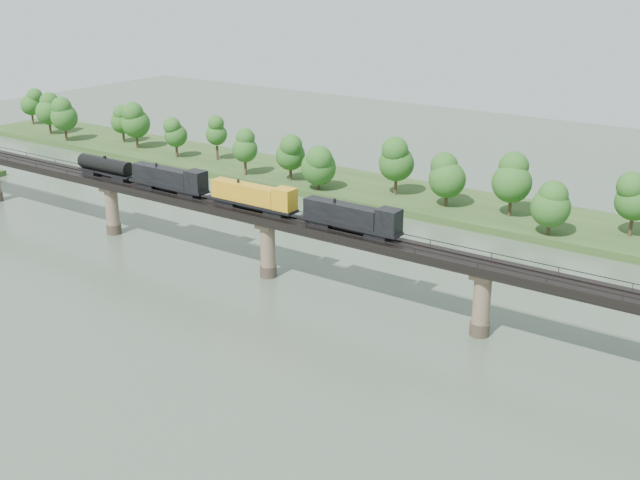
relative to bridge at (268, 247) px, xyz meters
The scene contains 6 objects.
ground 30.49m from the bridge, 90.00° to the right, with size 400.00×400.00×0.00m, color #3A4A3B.
far_bank 55.20m from the bridge, 90.00° to the left, with size 300.00×24.00×1.60m, color #29451B.
bridge is the anchor object (origin of this frame).
bridge_superstructure 6.33m from the bridge, 90.00° to the left, with size 220.00×4.90×0.75m.
far_treeline 51.30m from the bridge, 99.23° to the left, with size 289.06×17.54×13.60m.
freight_train 13.06m from the bridge, behind, with size 73.95×2.88×5.09m.
Camera 1 is at (82.66, -71.16, 52.74)m, focal length 45.00 mm.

